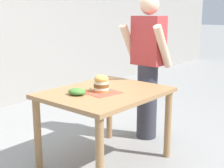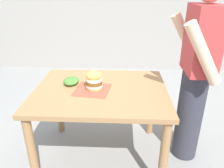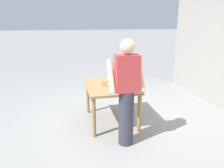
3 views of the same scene
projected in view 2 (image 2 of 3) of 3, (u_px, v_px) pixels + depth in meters
The scene contains 7 objects.
ground_plane at pixel (102, 155), 2.24m from camera, with size 80.00×80.00×0.00m, color gray.
patio_table at pixel (101, 100), 1.98m from camera, with size 0.93×1.17×0.75m.
serving_paper at pixel (92, 90), 1.91m from camera, with size 0.30×0.30×0.00m, color #D64C38.
sandwich at pixel (94, 80), 1.90m from camera, with size 0.15×0.15×0.20m.
pickle_spear at pixel (89, 83), 2.01m from camera, with size 0.02×0.02×0.08m, color #8EA83D.
side_salad at pixel (71, 81), 2.02m from camera, with size 0.18×0.14×0.06m, color #477F33.
diner_across_table at pixel (196, 74), 1.91m from camera, with size 0.55×0.35×1.69m.
Camera 2 is at (1.73, 0.18, 1.59)m, focal length 35.00 mm.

